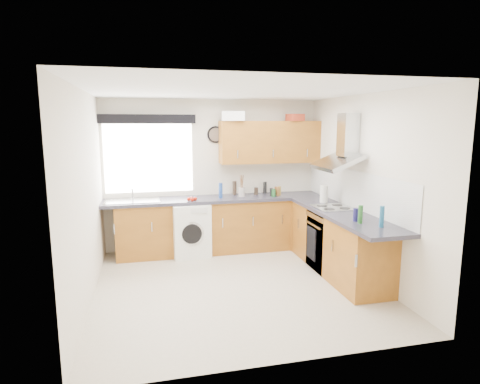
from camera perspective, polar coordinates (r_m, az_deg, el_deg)
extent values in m
plane|color=beige|center=(5.43, -0.53, -13.14)|extent=(3.60, 3.60, 0.00)
cube|color=white|center=(5.02, -0.57, 14.21)|extent=(3.60, 3.60, 0.02)
cube|color=silver|center=(6.82, -3.88, 2.47)|extent=(3.60, 0.02, 2.50)
cube|color=silver|center=(3.38, 6.21, -5.02)|extent=(3.60, 0.02, 2.50)
cube|color=silver|center=(5.00, -21.10, -0.81)|extent=(0.02, 3.60, 2.50)
cube|color=silver|center=(5.74, 17.27, 0.68)|extent=(0.02, 3.60, 2.50)
cube|color=white|center=(6.69, -12.83, 4.69)|extent=(1.40, 0.02, 1.10)
cube|color=black|center=(6.58, -13.03, 10.10)|extent=(1.50, 0.18, 0.14)
cube|color=white|center=(6.00, 15.71, 0.46)|extent=(0.01, 3.00, 0.54)
cube|color=brown|center=(6.68, -4.24, -4.86)|extent=(3.00, 0.58, 0.86)
cube|color=brown|center=(7.09, 8.69, -4.09)|extent=(0.60, 0.60, 0.86)
cube|color=brown|center=(5.91, 13.69, -7.06)|extent=(0.58, 2.10, 0.86)
cube|color=#282630|center=(6.59, -3.42, -1.00)|extent=(3.60, 0.62, 0.05)
cube|color=#282630|center=(5.66, 14.46, -3.07)|extent=(0.62, 2.42, 0.05)
cube|color=black|center=(6.03, 12.95, -6.73)|extent=(0.56, 0.58, 0.85)
cube|color=#B0B4B7|center=(5.91, 13.13, -2.15)|extent=(0.52, 0.52, 0.01)
cube|color=brown|center=(6.83, 4.27, 7.10)|extent=(1.70, 0.35, 0.70)
cube|color=white|center=(6.53, -7.15, -5.28)|extent=(0.64, 0.62, 0.85)
cylinder|color=black|center=(6.74, -3.47, 8.15)|extent=(0.28, 0.04, 0.28)
cube|color=white|center=(6.55, -0.93, 10.74)|extent=(0.41, 0.34, 0.15)
cube|color=#9A301A|center=(6.85, 7.84, 10.46)|extent=(0.30, 0.27, 0.11)
cylinder|color=#A5988E|center=(6.67, 0.24, 0.01)|extent=(0.11, 0.11, 0.15)
cylinder|color=white|center=(6.29, 11.85, -0.26)|extent=(0.14, 0.14, 0.26)
cylinder|color=black|center=(6.95, 3.56, 0.62)|extent=(0.06, 0.06, 0.20)
cylinder|color=olive|center=(6.80, 5.64, 0.18)|extent=(0.05, 0.05, 0.15)
cylinder|color=navy|center=(6.51, -2.77, 0.21)|extent=(0.06, 0.06, 0.25)
cylinder|color=brown|center=(6.72, 5.42, 0.08)|extent=(0.05, 0.05, 0.16)
cylinder|color=#36281E|center=(6.81, -0.78, 0.58)|extent=(0.07, 0.07, 0.23)
cylinder|color=black|center=(6.72, 4.47, -0.01)|extent=(0.05, 0.05, 0.13)
cylinder|color=#2D2119|center=(6.84, 2.30, 0.14)|extent=(0.07, 0.07, 0.12)
cylinder|color=#1D5324|center=(6.66, 4.80, -0.14)|extent=(0.07, 0.07, 0.13)
cylinder|color=brown|center=(6.78, 5.22, 0.14)|extent=(0.07, 0.07, 0.15)
cylinder|color=#1B5781|center=(4.96, 19.52, -3.32)|extent=(0.05, 0.05, 0.25)
cylinder|color=#205A21|center=(5.07, 16.76, -3.07)|extent=(0.06, 0.06, 0.22)
cylinder|color=#1B1851|center=(5.18, 16.12, -3.11)|extent=(0.06, 0.06, 0.16)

